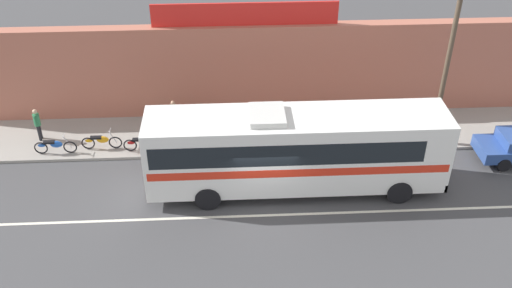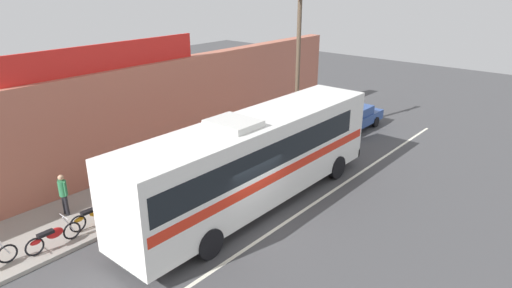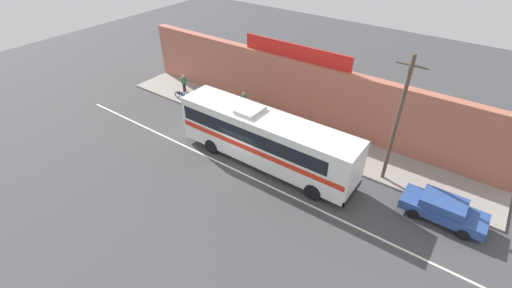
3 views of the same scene
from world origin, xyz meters
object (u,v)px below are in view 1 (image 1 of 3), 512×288
motorcycle_purple (54,145)px  pedestrian_by_curb (174,113)px  motorcycle_green (143,143)px  intercity_bus (294,148)px  utility_pole (448,62)px  motorcycle_red (101,141)px  motorcycle_orange (179,139)px  pedestrian_far_right (37,122)px

motorcycle_purple → pedestrian_by_curb: 5.65m
motorcycle_green → pedestrian_by_curb: pedestrian_by_curb is taller
motorcycle_purple → motorcycle_green: same height
intercity_bus → motorcycle_purple: 11.16m
utility_pole → pedestrian_by_curb: bearing=172.1°
intercity_bus → motorcycle_red: bearing=159.3°
motorcycle_purple → motorcycle_red: bearing=7.8°
motorcycle_green → motorcycle_orange: bearing=8.7°
intercity_bus → motorcycle_orange: size_ratio=6.26×
motorcycle_purple → motorcycle_red: same height
utility_pole → motorcycle_green: (-13.58, -0.02, -3.71)m
utility_pole → pedestrian_by_curb: 12.77m
pedestrian_far_right → motorcycle_green: bearing=-13.7°
motorcycle_orange → motorcycle_red: (-3.61, 0.02, 0.00)m
motorcycle_purple → intercity_bus: bearing=-15.6°
motorcycle_red → motorcycle_purple: bearing=-172.2°
intercity_bus → motorcycle_purple: size_ratio=6.31×
utility_pole → pedestrian_far_right: (-18.58, 1.19, -3.19)m
utility_pole → motorcycle_purple: (-17.60, -0.03, -3.71)m
intercity_bus → motorcycle_red: size_ratio=6.53×
intercity_bus → motorcycle_orange: intercity_bus is taller
motorcycle_orange → utility_pole: bearing=-1.1°
motorcycle_red → pedestrian_far_right: bearing=162.8°
intercity_bus → pedestrian_far_right: 12.40m
utility_pole → motorcycle_purple: utility_pole is taller
utility_pole → motorcycle_green: utility_pole is taller
intercity_bus → motorcycle_purple: intercity_bus is taller
intercity_bus → pedestrian_by_curb: size_ratio=7.59×
pedestrian_by_curb → motorcycle_green: bearing=-128.0°
motorcycle_green → intercity_bus: bearing=-24.2°
motorcycle_red → utility_pole: bearing=-0.9°
motorcycle_orange → pedestrian_far_right: (-6.64, 0.96, 0.53)m
intercity_bus → utility_pole: (6.95, 3.01, 2.21)m
intercity_bus → pedestrian_far_right: (-11.63, 4.20, -0.97)m
motorcycle_red → pedestrian_by_curb: pedestrian_by_curb is taller
motorcycle_purple → motorcycle_green: bearing=0.1°
motorcycle_orange → motorcycle_purple: bearing=-177.4°
motorcycle_green → pedestrian_by_curb: size_ratio=1.16×
motorcycle_orange → motorcycle_green: 1.67m
motorcycle_purple → motorcycle_orange: (5.67, 0.26, 0.00)m
motorcycle_orange → pedestrian_far_right: bearing=171.8°
pedestrian_by_curb → motorcycle_orange: bearing=-78.2°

